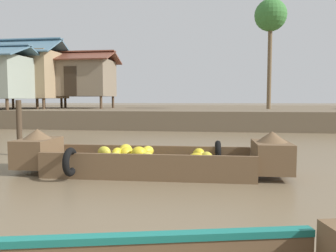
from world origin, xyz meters
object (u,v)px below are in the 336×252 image
stilt_house_mid_left (26,74)px  palm_tree_near (271,17)px  banana_boat (149,159)px  mooring_post (19,128)px  stilt_house_mid_right (79,77)px

stilt_house_mid_left → palm_tree_near: bearing=2.5°
banana_boat → mooring_post: bearing=155.1°
mooring_post → palm_tree_near: bearing=57.4°
stilt_house_mid_right → banana_boat: bearing=-63.0°
stilt_house_mid_right → palm_tree_near: (11.84, -0.44, 3.30)m
stilt_house_mid_left → stilt_house_mid_right: stilt_house_mid_left is taller
banana_boat → mooring_post: size_ratio=3.66×
banana_boat → stilt_house_mid_left: size_ratio=1.09×
stilt_house_mid_right → mooring_post: bearing=-73.9°
stilt_house_mid_right → stilt_house_mid_left: bearing=-160.3°
stilt_house_mid_right → mooring_post: size_ratio=3.33×
banana_boat → mooring_post: (-3.79, 1.76, 0.42)m
stilt_house_mid_right → mooring_post: (3.77, -13.08, -2.19)m
stilt_house_mid_right → palm_tree_near: bearing=-2.1°
palm_tree_near → mooring_post: palm_tree_near is taller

